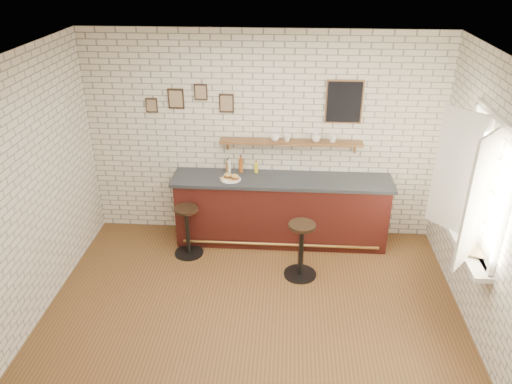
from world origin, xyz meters
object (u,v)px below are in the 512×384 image
at_px(book_lower, 468,250).
at_px(bitters_bottle_amber, 241,165).
at_px(ciabatta_sandwich, 231,176).
at_px(shelf_cup_d, 333,138).
at_px(bar_stool_left, 187,230).
at_px(bar_stool_right, 301,248).
at_px(bitters_bottle_brown, 228,167).
at_px(condiment_bottle_yellow, 256,168).
at_px(shelf_cup_c, 316,138).
at_px(book_upper, 468,249).
at_px(shelf_cup_a, 275,137).
at_px(bitters_bottle_white, 229,166).
at_px(bar_counter, 281,210).
at_px(sandwich_plate, 231,179).
at_px(shelf_cup_b, 287,138).

bearing_deg(book_lower, bitters_bottle_amber, 144.35).
height_order(ciabatta_sandwich, shelf_cup_d, shelf_cup_d).
relative_size(ciabatta_sandwich, shelf_cup_d, 2.04).
relative_size(bitters_bottle_amber, bar_stool_left, 0.35).
bearing_deg(bar_stool_right, bitters_bottle_brown, 135.64).
bearing_deg(bar_stool_right, condiment_bottle_yellow, 122.11).
bearing_deg(shelf_cup_c, bitters_bottle_brown, 106.81).
relative_size(condiment_bottle_yellow, shelf_cup_d, 1.60).
distance_m(bitters_bottle_brown, book_upper, 3.38).
bearing_deg(shelf_cup_a, condiment_bottle_yellow, 171.37).
distance_m(bitters_bottle_white, shelf_cup_a, 0.80).
bearing_deg(bitters_bottle_brown, bar_counter, -13.57).
height_order(sandwich_plate, bitters_bottle_white, bitters_bottle_white).
xyz_separation_m(bar_counter, book_upper, (2.09, -1.58, 0.45)).
bearing_deg(bitters_bottle_white, shelf_cup_a, 0.90).
xyz_separation_m(ciabatta_sandwich, bitters_bottle_brown, (-0.08, 0.27, 0.03)).
distance_m(sandwich_plate, bitters_bottle_white, 0.29).
relative_size(bitters_bottle_white, condiment_bottle_yellow, 1.21).
bearing_deg(sandwich_plate, bitters_bottle_white, 101.47).
bearing_deg(bar_stool_left, shelf_cup_b, 25.88).
height_order(bitters_bottle_white, book_lower, bitters_bottle_white).
xyz_separation_m(shelf_cup_b, shelf_cup_c, (0.41, 0.00, 0.00)).
distance_m(bitters_bottle_white, bar_stool_right, 1.63).
bearing_deg(condiment_bottle_yellow, sandwich_plate, -141.53).
height_order(shelf_cup_d, book_lower, shelf_cup_d).
bearing_deg(bitters_bottle_white, condiment_bottle_yellow, 0.00).
bearing_deg(shelf_cup_d, book_upper, -74.46).
relative_size(sandwich_plate, shelf_cup_d, 2.50).
distance_m(ciabatta_sandwich, condiment_bottle_yellow, 0.43).
distance_m(bar_stool_left, shelf_cup_b, 1.89).
height_order(sandwich_plate, bitters_bottle_brown, bitters_bottle_brown).
height_order(bitters_bottle_white, bitters_bottle_amber, bitters_bottle_amber).
distance_m(bar_counter, shelf_cup_c, 1.16).
xyz_separation_m(bitters_bottle_brown, shelf_cup_c, (1.25, 0.01, 0.46)).
bearing_deg(bar_counter, shelf_cup_d, 16.30).
bearing_deg(bar_stool_right, book_lower, -21.60).
xyz_separation_m(bitters_bottle_brown, shelf_cup_b, (0.84, 0.01, 0.46)).
xyz_separation_m(bitters_bottle_amber, condiment_bottle_yellow, (0.22, 0.00, -0.03)).
bearing_deg(bar_stool_left, bar_counter, 19.22).
xyz_separation_m(bitters_bottle_white, bar_stool_right, (1.05, -1.05, -0.68)).
distance_m(ciabatta_sandwich, bitters_bottle_amber, 0.30).
bearing_deg(shelf_cup_a, bar_stool_right, -80.38).
relative_size(bitters_bottle_amber, shelf_cup_a, 2.13).
distance_m(bar_counter, book_lower, 2.65).
relative_size(bitters_bottle_brown, bar_stool_right, 0.25).
height_order(bitters_bottle_white, shelf_cup_c, shelf_cup_c).
bearing_deg(bar_stool_left, bitters_bottle_brown, 51.71).
distance_m(bitters_bottle_white, shelf_cup_c, 1.31).
height_order(ciabatta_sandwich, shelf_cup_a, shelf_cup_a).
bearing_deg(shelf_cup_b, bitters_bottle_white, 113.75).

